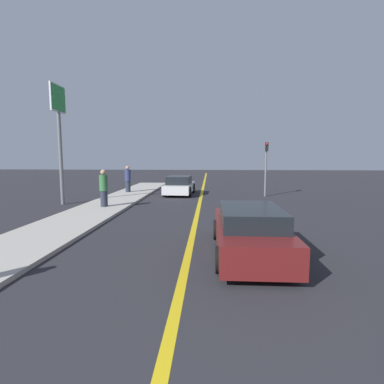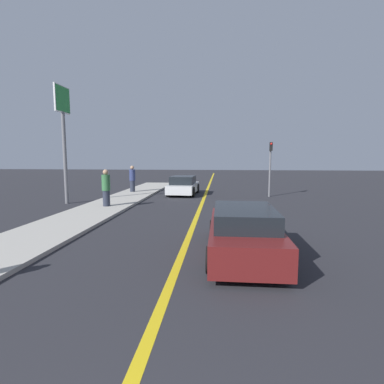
% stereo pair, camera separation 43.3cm
% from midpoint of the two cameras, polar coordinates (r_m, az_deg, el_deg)
% --- Properties ---
extents(road_center_line, '(0.20, 60.00, 0.01)m').
position_cam_midpoint_polar(road_center_line, '(17.96, 0.89, -1.57)').
color(road_center_line, gold).
rests_on(road_center_line, ground_plane).
extents(sidewalk_left, '(2.55, 28.59, 0.12)m').
position_cam_midpoint_polar(sidewalk_left, '(15.34, -18.12, -3.12)').
color(sidewalk_left, '#ADA89E').
rests_on(sidewalk_left, ground_plane).
extents(car_near_right_lane, '(1.87, 4.47, 1.29)m').
position_cam_midpoint_polar(car_near_right_lane, '(8.11, 9.39, -7.36)').
color(car_near_right_lane, maroon).
rests_on(car_near_right_lane, ground_plane).
extents(car_ahead_center, '(1.99, 3.98, 1.29)m').
position_cam_midpoint_polar(car_ahead_center, '(20.56, -3.01, 1.21)').
color(car_ahead_center, silver).
rests_on(car_ahead_center, ground_plane).
extents(pedestrian_mid_group, '(0.41, 0.41, 1.85)m').
position_cam_midpoint_polar(pedestrian_mid_group, '(15.56, -17.24, 0.69)').
color(pedestrian_mid_group, '#282D3D').
rests_on(pedestrian_mid_group, sidewalk_left).
extents(pedestrian_far_standing, '(0.41, 0.41, 1.85)m').
position_cam_midpoint_polar(pedestrian_far_standing, '(21.66, -12.69, 2.45)').
color(pedestrian_far_standing, '#282D3D').
rests_on(pedestrian_far_standing, sidewalk_left).
extents(traffic_light, '(0.18, 0.40, 3.52)m').
position_cam_midpoint_polar(traffic_light, '(20.06, 13.32, 5.40)').
color(traffic_light, slate).
rests_on(traffic_light, ground_plane).
extents(roadside_sign, '(0.20, 1.52, 6.37)m').
position_cam_midpoint_polar(roadside_sign, '(17.92, -24.70, 12.58)').
color(roadside_sign, slate).
rests_on(roadside_sign, ground_plane).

